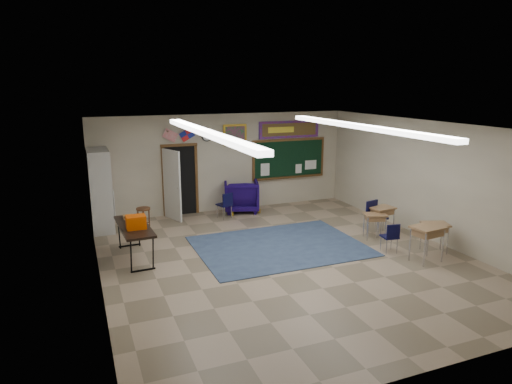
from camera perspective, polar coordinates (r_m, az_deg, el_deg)
name	(u,v)px	position (r m, az deg, el deg)	size (l,w,h in m)	color
floor	(286,259)	(10.51, 3.79, -8.34)	(9.00, 9.00, 0.00)	gray
back_wall	(224,163)	(14.16, -3.99, 3.67)	(8.00, 0.04, 3.00)	beige
front_wall	(436,271)	(6.50, 21.58, -9.20)	(8.00, 0.04, 3.00)	beige
left_wall	(96,214)	(9.11, -19.41, -2.60)	(0.04, 9.00, 3.00)	beige
right_wall	(431,181)	(12.30, 20.98, 1.30)	(0.04, 9.00, 3.00)	beige
ceiling	(288,127)	(9.81, 4.07, 8.16)	(8.00, 9.00, 0.04)	white
area_rug	(279,246)	(11.27, 2.96, -6.76)	(4.00, 3.00, 0.02)	#364B68
fluorescent_strips	(288,129)	(9.81, 4.06, 7.81)	(3.86, 6.00, 0.10)	white
doorway	(178,181)	(13.72, -9.75, 1.31)	(1.10, 0.89, 2.16)	black
chalkboard	(289,160)	(14.94, 4.13, 4.04)	(2.55, 0.14, 1.30)	#573718
bulletin_board	(289,129)	(14.81, 4.18, 7.81)	(2.10, 0.05, 0.55)	maroon
framed_art_print	(235,135)	(14.12, -2.65, 7.15)	(0.75, 0.05, 0.65)	#A17B1F
wall_clock	(207,136)	(13.85, -6.19, 6.96)	(0.32, 0.05, 0.32)	black
wall_flags	(179,133)	(13.61, -9.65, 7.29)	(1.16, 0.06, 0.70)	red
storage_cabinet	(100,190)	(12.96, -18.87, 0.24)	(0.59, 1.25, 2.20)	#ACACA7
wingback_armchair	(241,196)	(14.16, -1.85, -0.50)	(1.04, 1.07, 0.97)	#11053A
student_chair_reading	(224,205)	(13.47, -3.98, -1.67)	(0.39, 0.39, 0.78)	black
student_chair_desk_a	(389,237)	(11.22, 16.34, -5.47)	(0.36, 0.36, 0.72)	black
student_chair_desk_b	(377,219)	(12.33, 14.88, -3.25)	(0.45, 0.45, 0.90)	black
student_desk_front_left	(375,225)	(12.09, 14.61, -3.98)	(0.65, 0.56, 0.66)	olive
student_desk_front_right	(381,219)	(12.45, 15.40, -3.29)	(0.67, 0.53, 0.74)	olive
student_desk_back_left	(427,242)	(10.88, 20.57, -5.87)	(0.74, 0.59, 0.82)	olive
student_desk_back_right	(434,236)	(11.56, 21.40, -5.14)	(0.71, 0.62, 0.71)	olive
folding_table	(135,240)	(10.76, -14.89, -5.85)	(0.72, 1.91, 1.07)	black
wooden_stool	(144,219)	(12.61, -13.85, -3.34)	(0.37, 0.37, 0.66)	#4D2917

